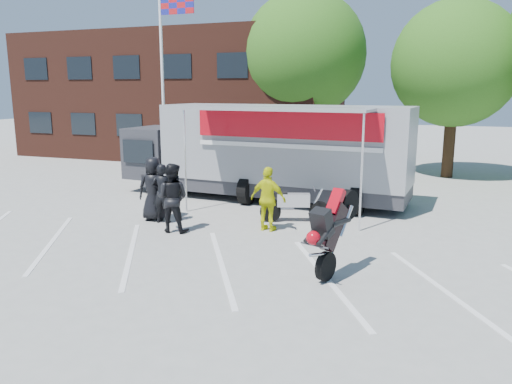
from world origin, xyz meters
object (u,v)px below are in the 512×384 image
Objects in this scene: tree_mid at (455,64)px; spectator_leather_c at (172,198)px; tree_left at (304,54)px; parked_motorcycle at (295,222)px; stunt_bike_rider at (341,272)px; flagpole at (167,60)px; transporter_truck at (270,199)px; spectator_hivis at (268,199)px; spectator_leather_b at (162,193)px; spectator_leather_a at (154,189)px.

spectator_leather_c is at bearing -120.70° from tree_mid.
parked_motorcycle is (2.74, -10.88, -5.57)m from tree_left.
spectator_leather_c is (-4.98, 1.51, 0.95)m from stunt_bike_rider.
flagpole is 13.45m from stunt_bike_rider.
tree_left is 4.07× the size of parked_motorcycle.
tree_left reaches higher than stunt_bike_rider.
flagpole reaches higher than tree_mid.
transporter_truck is at bearing -22.61° from flagpole.
stunt_bike_rider is at bearing 143.05° from spectator_hivis.
tree_left reaches higher than flagpole.
spectator_leather_b reaches higher than stunt_bike_rider.
parked_motorcycle is (6.98, -4.88, -5.05)m from flagpole.
spectator_leather_b is at bearing -111.99° from transporter_truck.
spectator_hivis is (6.54, -6.05, -4.15)m from flagpole.
spectator_leather_c is (-2.88, -2.16, 0.95)m from parked_motorcycle.
stunt_bike_rider is 3.67m from spectator_hivis.
transporter_truck is (1.06, -8.21, -5.57)m from tree_left.
tree_left is 4.81× the size of spectator_hivis.
tree_mid is at bearing -139.18° from spectator_leather_b.
tree_mid is at bearing 54.13° from transporter_truck.
spectator_leather_a is 1.09× the size of spectator_leather_b.
spectator_hivis is at bearing -68.61° from transporter_truck.
transporter_truck is at bearing -109.68° from spectator_leather_c.
flagpole is at bearing 36.73° from parked_motorcycle.
stunt_bike_rider is at bearing -71.62° from tree_left.
tree_mid is at bearing -126.28° from spectator_leather_c.
spectator_leather_b is at bearing -94.16° from tree_left.
flagpole reaches higher than parked_motorcycle.
stunt_bike_rider is 5.29m from spectator_leather_c.
transporter_truck is 3.15m from parked_motorcycle.
flagpole is 4.17× the size of spectator_leather_a.
spectator_leather_b reaches higher than transporter_truck.
transporter_truck is at bearing 13.74° from parked_motorcycle.
tree_mid reaches higher than stunt_bike_rider.
tree_left reaches higher than parked_motorcycle.
spectator_leather_b is at bearing 93.10° from parked_motorcycle.
spectator_leather_b is 3.20m from spectator_hivis.
transporter_truck is at bearing 139.74° from stunt_bike_rider.
tree_left is 4.51× the size of spectator_leather_a.
spectator_leather_c reaches higher than parked_motorcycle.
tree_mid is at bearing 99.90° from stunt_bike_rider.
parked_motorcycle is at bearing -34.97° from flagpole.
flagpole is 9.12m from spectator_leather_c.
tree_mid is 3.62× the size of parked_motorcycle.
stunt_bike_rider is 6.21m from spectator_leather_b.
tree_mid is 11.85m from parked_motorcycle.
spectator_hivis is at bearing -79.21° from tree_left.
tree_left is at bearing 127.37° from stunt_bike_rider.
flagpole is at bearing 155.71° from stunt_bike_rider.
parked_motorcycle is 1.53m from spectator_hivis.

